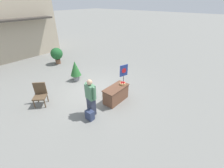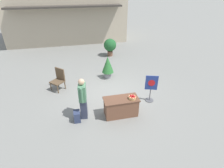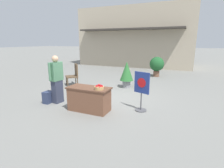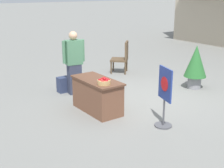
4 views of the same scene
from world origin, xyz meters
name	(u,v)px [view 1 (image 1 of 4)]	position (x,y,z in m)	size (l,w,h in m)	color
ground_plane	(96,91)	(0.00, 0.00, 0.00)	(120.00, 120.00, 0.00)	slate
display_table	(116,94)	(0.00, -1.39, 0.38)	(1.35, 0.63, 0.76)	brown
apple_basket	(123,83)	(0.41, -1.47, 0.82)	(0.28, 0.28, 0.16)	tan
person_visitor	(91,97)	(-1.42, -1.19, 0.86)	(0.32, 0.60, 1.68)	#33384C
backpack	(90,115)	(-1.71, -1.37, 0.21)	(0.24, 0.34, 0.42)	#2D3856
poster_board	(124,75)	(1.50, -0.75, 0.65)	(0.51, 0.36, 1.24)	#4C4C51
patio_chair	(40,93)	(-2.42, 1.19, 0.57)	(0.78, 0.78, 1.06)	brown
potted_plant_near_left	(57,54)	(0.98, 5.08, 0.75)	(0.88, 0.88, 1.23)	brown
potted_plant_far_left	(75,70)	(0.14, 1.81, 0.71)	(0.63, 0.63, 1.23)	gray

